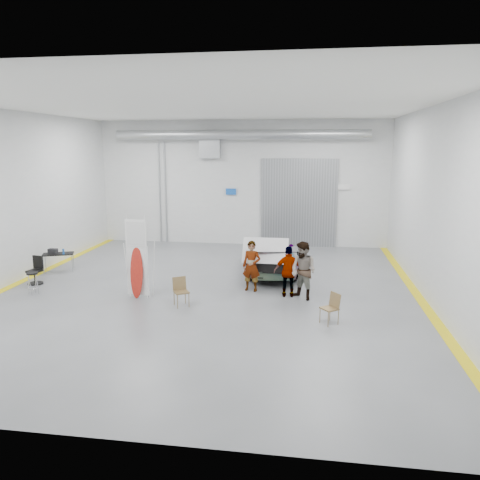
# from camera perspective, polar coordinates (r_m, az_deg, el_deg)

# --- Properties ---
(ground) EXTENTS (16.00, 16.00, 0.00)m
(ground) POSITION_cam_1_polar(r_m,az_deg,el_deg) (15.63, -4.08, -6.40)
(ground) COLOR slate
(ground) RESTS_ON ground
(room_shell) EXTENTS (14.02, 16.18, 6.01)m
(room_shell) POSITION_cam_1_polar(r_m,az_deg,el_deg) (17.03, -1.85, 9.05)
(room_shell) COLOR silver
(room_shell) RESTS_ON ground
(sedan_car) EXTENTS (2.50, 4.81, 1.33)m
(sedan_car) POSITION_cam_1_polar(r_m,az_deg,el_deg) (18.09, 3.75, -1.76)
(sedan_car) COLOR silver
(sedan_car) RESTS_ON ground
(person_a) EXTENTS (0.68, 0.51, 1.70)m
(person_a) POSITION_cam_1_polar(r_m,az_deg,el_deg) (15.58, 1.42, -3.19)
(person_a) COLOR #937050
(person_a) RESTS_ON ground
(person_b) EXTENTS (1.14, 1.10, 1.85)m
(person_b) POSITION_cam_1_polar(r_m,az_deg,el_deg) (14.83, 7.72, -3.74)
(person_b) COLOR teal
(person_b) RESTS_ON ground
(person_c) EXTENTS (0.98, 0.45, 1.66)m
(person_c) POSITION_cam_1_polar(r_m,az_deg,el_deg) (15.04, 5.98, -3.85)
(person_c) COLOR #9F6535
(person_c) RESTS_ON ground
(surfboard_display) EXTENTS (0.75, 0.28, 2.68)m
(surfboard_display) POSITION_cam_1_polar(r_m,az_deg,el_deg) (15.13, -12.36, -2.97)
(surfboard_display) COLOR white
(surfboard_display) RESTS_ON ground
(folding_chair_near) EXTENTS (0.56, 0.62, 0.87)m
(folding_chair_near) POSITION_cam_1_polar(r_m,az_deg,el_deg) (14.36, -7.14, -6.95)
(folding_chair_near) COLOR brown
(folding_chair_near) RESTS_ON ground
(folding_chair_far) EXTENTS (0.56, 0.65, 0.85)m
(folding_chair_far) POSITION_cam_1_polar(r_m,az_deg,el_deg) (13.11, 10.81, -8.89)
(folding_chair_far) COLOR brown
(folding_chair_far) RESTS_ON ground
(shop_stool) EXTENTS (0.38, 0.38, 0.74)m
(shop_stool) POSITION_cam_1_polar(r_m,az_deg,el_deg) (16.74, -23.92, -4.87)
(shop_stool) COLOR black
(shop_stool) RESTS_ON ground
(work_table) EXTENTS (1.26, 0.95, 0.92)m
(work_table) POSITION_cam_1_polar(r_m,az_deg,el_deg) (19.35, -21.44, -1.53)
(work_table) COLOR #92959A
(work_table) RESTS_ON ground
(office_chair) EXTENTS (0.52, 0.53, 0.97)m
(office_chair) POSITION_cam_1_polar(r_m,az_deg,el_deg) (17.94, -23.66, -3.60)
(office_chair) COLOR black
(office_chair) RESTS_ON ground
(trunk_lid) EXTENTS (1.55, 0.94, 0.04)m
(trunk_lid) POSITION_cam_1_polar(r_m,az_deg,el_deg) (15.95, 3.17, -1.00)
(trunk_lid) COLOR silver
(trunk_lid) RESTS_ON sedan_car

